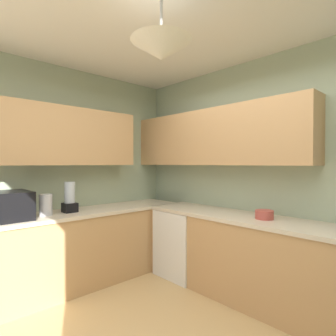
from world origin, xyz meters
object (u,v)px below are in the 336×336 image
(microwave, at_px, (10,205))
(blender_appliance, at_px, (70,198))
(dishwasher, at_px, (185,242))
(kettle, at_px, (46,205))
(bowl, at_px, (264,215))

(microwave, distance_m, blender_appliance, 0.63)
(dishwasher, distance_m, blender_appliance, 1.57)
(microwave, relative_size, kettle, 2.02)
(dishwasher, distance_m, kettle, 1.78)
(microwave, bearing_deg, kettle, 86.72)
(kettle, bearing_deg, bowl, 42.21)
(bowl, bearing_deg, dishwasher, -178.45)
(blender_appliance, bearing_deg, microwave, -90.00)
(dishwasher, relative_size, bowl, 4.61)
(kettle, bearing_deg, dishwasher, 67.64)
(microwave, distance_m, kettle, 0.35)
(kettle, xyz_separation_m, blender_appliance, (-0.02, 0.28, 0.04))
(blender_appliance, bearing_deg, bowl, 36.43)
(dishwasher, bearing_deg, blender_appliance, -117.37)
(microwave, bearing_deg, bowl, 47.58)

